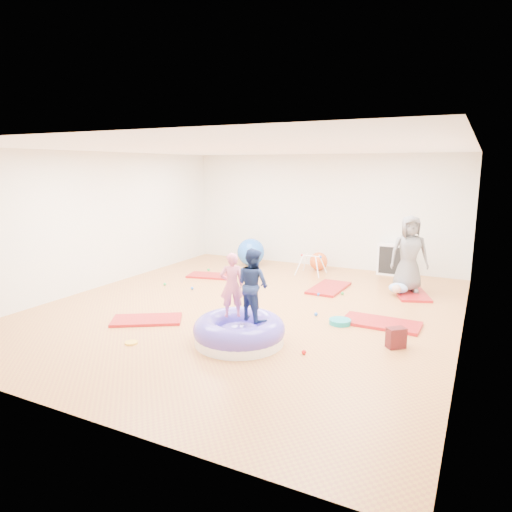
% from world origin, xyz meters
% --- Properties ---
extents(room, '(7.01, 8.01, 2.81)m').
position_xyz_m(room, '(0.00, 0.00, 1.40)').
color(room, '#C78C3F').
rests_on(room, ground).
extents(gym_mat_front_left, '(1.24, 1.06, 0.05)m').
position_xyz_m(gym_mat_front_left, '(-1.17, -1.39, 0.02)').
color(gym_mat_front_left, '#AE1E30').
rests_on(gym_mat_front_left, ground).
extents(gym_mat_mid_left, '(1.16, 0.75, 0.04)m').
position_xyz_m(gym_mat_mid_left, '(-1.86, 1.71, 0.02)').
color(gym_mat_mid_left, '#AE1E30').
rests_on(gym_mat_mid_left, ground).
extents(gym_mat_center_back, '(0.64, 1.23, 0.05)m').
position_xyz_m(gym_mat_center_back, '(0.90, 1.88, 0.03)').
color(gym_mat_center_back, '#AE1E30').
rests_on(gym_mat_center_back, ground).
extents(gym_mat_right, '(1.22, 0.63, 0.05)m').
position_xyz_m(gym_mat_right, '(2.32, 0.18, 0.03)').
color(gym_mat_right, '#AE1E30').
rests_on(gym_mat_right, ground).
extents(gym_mat_rear_right, '(0.93, 1.28, 0.05)m').
position_xyz_m(gym_mat_rear_right, '(2.48, 2.22, 0.02)').
color(gym_mat_rear_right, '#AE1E30').
rests_on(gym_mat_rear_right, ground).
extents(inflatable_cushion, '(1.33, 1.33, 0.42)m').
position_xyz_m(inflatable_cushion, '(0.64, -1.52, 0.16)').
color(inflatable_cushion, white).
rests_on(inflatable_cushion, ground).
extents(child_pink, '(0.42, 0.39, 0.96)m').
position_xyz_m(child_pink, '(0.46, -1.40, 0.86)').
color(child_pink, pink).
rests_on(child_pink, inflatable_cushion).
extents(child_navy, '(0.62, 0.55, 1.04)m').
position_xyz_m(child_navy, '(0.80, -1.39, 0.91)').
color(child_navy, navy).
rests_on(child_navy, inflatable_cushion).
extents(adult_caregiver, '(0.87, 0.72, 1.52)m').
position_xyz_m(adult_caregiver, '(2.39, 2.29, 0.81)').
color(adult_caregiver, slate).
rests_on(adult_caregiver, gym_mat_rear_right).
extents(infant, '(0.36, 0.37, 0.21)m').
position_xyz_m(infant, '(2.26, 1.98, 0.16)').
color(infant, '#9CC1FB').
rests_on(infant, gym_mat_rear_right).
extents(ball_pit_balls, '(4.02, 3.72, 0.06)m').
position_xyz_m(ball_pit_balls, '(-0.16, 0.43, 0.03)').
color(ball_pit_balls, blue).
rests_on(ball_pit_balls, ground).
extents(exercise_ball_blue, '(0.70, 0.70, 0.70)m').
position_xyz_m(exercise_ball_blue, '(-1.60, 3.20, 0.35)').
color(exercise_ball_blue, blue).
rests_on(exercise_ball_blue, ground).
extents(exercise_ball_orange, '(0.44, 0.44, 0.44)m').
position_xyz_m(exercise_ball_orange, '(0.13, 3.47, 0.22)').
color(exercise_ball_orange, '#E15B21').
rests_on(exercise_ball_orange, ground).
extents(infant_play_gym, '(0.62, 0.59, 0.47)m').
position_xyz_m(infant_play_gym, '(0.14, 2.87, 0.32)').
color(infant_play_gym, white).
rests_on(infant_play_gym, ground).
extents(cube_shelf, '(0.73, 0.36, 0.73)m').
position_xyz_m(cube_shelf, '(1.86, 3.79, 0.37)').
color(cube_shelf, white).
rests_on(cube_shelf, ground).
extents(balance_disc, '(0.35, 0.35, 0.08)m').
position_xyz_m(balance_disc, '(1.72, -0.10, 0.04)').
color(balance_disc, teal).
rests_on(balance_disc, ground).
extents(backpack, '(0.29, 0.29, 0.29)m').
position_xyz_m(backpack, '(2.70, -0.70, 0.15)').
color(backpack, maroon).
rests_on(backpack, ground).
extents(yellow_toy, '(0.18, 0.18, 0.03)m').
position_xyz_m(yellow_toy, '(-0.73, -2.25, 0.01)').
color(yellow_toy, yellow).
rests_on(yellow_toy, ground).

